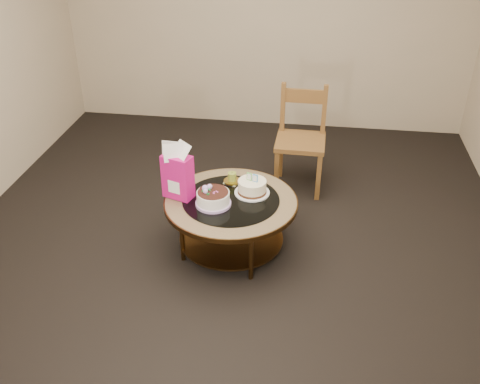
# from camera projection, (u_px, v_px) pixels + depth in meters

# --- Properties ---
(ground) EXTENTS (5.00, 5.00, 0.00)m
(ground) POSITION_uv_depth(u_px,v_px,m) (231.00, 248.00, 4.29)
(ground) COLOR black
(ground) RESTS_ON ground
(room_walls) EXTENTS (4.52, 5.02, 2.61)m
(room_walls) POSITION_uv_depth(u_px,v_px,m) (229.00, 59.00, 3.49)
(room_walls) COLOR tan
(room_walls) RESTS_ON ground
(coffee_table) EXTENTS (1.02, 1.02, 0.46)m
(coffee_table) POSITION_uv_depth(u_px,v_px,m) (231.00, 208.00, 4.09)
(coffee_table) COLOR #513417
(coffee_table) RESTS_ON ground
(decorated_cake) EXTENTS (0.27, 0.27, 0.16)m
(decorated_cake) POSITION_uv_depth(u_px,v_px,m) (213.00, 199.00, 3.96)
(decorated_cake) COLOR #C59EE0
(decorated_cake) RESTS_ON coffee_table
(cream_cake) EXTENTS (0.27, 0.27, 0.17)m
(cream_cake) POSITION_uv_depth(u_px,v_px,m) (252.00, 187.00, 4.10)
(cream_cake) COLOR white
(cream_cake) RESTS_ON coffee_table
(gift_bag) EXTENTS (0.25, 0.21, 0.44)m
(gift_bag) POSITION_uv_depth(u_px,v_px,m) (177.00, 171.00, 3.98)
(gift_bag) COLOR #D11378
(gift_bag) RESTS_ON coffee_table
(pillar_candle) EXTENTS (0.14, 0.14, 0.10)m
(pillar_candle) POSITION_uv_depth(u_px,v_px,m) (232.00, 179.00, 4.25)
(pillar_candle) COLOR #DABB59
(pillar_candle) RESTS_ON coffee_table
(dining_chair) EXTENTS (0.45, 0.45, 0.96)m
(dining_chair) POSITION_uv_depth(u_px,v_px,m) (301.00, 139.00, 4.89)
(dining_chair) COLOR brown
(dining_chair) RESTS_ON ground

